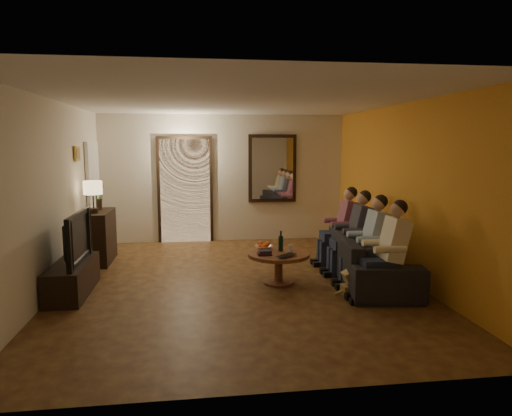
{
  "coord_description": "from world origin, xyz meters",
  "views": [
    {
      "loc": [
        -0.6,
        -6.39,
        1.99
      ],
      "look_at": [
        0.3,
        0.3,
        1.05
      ],
      "focal_mm": 32.0,
      "sensor_mm": 36.0,
      "label": 1
    }
  ],
  "objects": [
    {
      "name": "kitchen_doorway",
      "position": [
        -0.8,
        2.98,
        1.05
      ],
      "size": [
        1.0,
        0.06,
        2.1
      ],
      "primitive_type": "cube",
      "color": "#FFE0A5",
      "rests_on": "floor"
    },
    {
      "name": "front_wall",
      "position": [
        0.0,
        -3.0,
        1.3
      ],
      "size": [
        5.0,
        0.02,
        2.6
      ],
      "primitive_type": "cube",
      "color": "beige",
      "rests_on": "floor"
    },
    {
      "name": "tv",
      "position": [
        -2.25,
        -0.2,
        0.77
      ],
      "size": [
        1.17,
        0.15,
        0.67
      ],
      "primitive_type": "imported",
      "rotation": [
        0.0,
        0.0,
        1.57
      ],
      "color": "black",
      "rests_on": "tv_stand"
    },
    {
      "name": "dresser",
      "position": [
        -2.25,
        1.49,
        0.44
      ],
      "size": [
        0.45,
        0.99,
        0.88
      ],
      "primitive_type": "cube",
      "color": "black",
      "rests_on": "floor"
    },
    {
      "name": "door_trim",
      "position": [
        -0.8,
        2.97,
        1.05
      ],
      "size": [
        1.12,
        0.04,
        2.22
      ],
      "primitive_type": "cube",
      "color": "black",
      "rests_on": "floor"
    },
    {
      "name": "person_a",
      "position": [
        1.83,
        -1.01,
        0.6
      ],
      "size": [
        0.6,
        0.4,
        1.2
      ],
      "primitive_type": null,
      "color": "tan",
      "rests_on": "sofa"
    },
    {
      "name": "mirror_frame",
      "position": [
        1.0,
        2.96,
        1.5
      ],
      "size": [
        1.0,
        0.05,
        1.4
      ],
      "primitive_type": "cube",
      "color": "black",
      "rests_on": "back_wall"
    },
    {
      "name": "wine_glass",
      "position": [
        0.75,
        -0.05,
        0.5
      ],
      "size": [
        0.06,
        0.06,
        0.1
      ],
      "primitive_type": "cylinder",
      "color": "silver",
      "rests_on": "coffee_table"
    },
    {
      "name": "left_wall",
      "position": [
        -2.5,
        0.0,
        1.3
      ],
      "size": [
        0.02,
        6.0,
        2.6
      ],
      "primitive_type": "cube",
      "color": "beige",
      "rests_on": "floor"
    },
    {
      "name": "floor",
      "position": [
        0.0,
        0.0,
        0.0
      ],
      "size": [
        5.0,
        6.0,
        0.01
      ],
      "primitive_type": "cube",
      "color": "#3D1B10",
      "rests_on": "ground"
    },
    {
      "name": "ceiling",
      "position": [
        0.0,
        0.0,
        2.6
      ],
      "size": [
        5.0,
        6.0,
        0.01
      ],
      "primitive_type": "cube",
      "color": "white",
      "rests_on": "back_wall"
    },
    {
      "name": "mirror_glass",
      "position": [
        1.0,
        2.93,
        1.5
      ],
      "size": [
        0.86,
        0.02,
        1.26
      ],
      "primitive_type": "cube",
      "color": "white",
      "rests_on": "back_wall"
    },
    {
      "name": "flower_vase",
      "position": [
        -2.25,
        1.71,
        1.1
      ],
      "size": [
        0.14,
        0.14,
        0.44
      ],
      "primitive_type": null,
      "color": "#B32113",
      "rests_on": "dresser"
    },
    {
      "name": "person_b",
      "position": [
        1.83,
        -0.41,
        0.6
      ],
      "size": [
        0.6,
        0.4,
        1.2
      ],
      "primitive_type": null,
      "color": "tan",
      "rests_on": "sofa"
    },
    {
      "name": "fridge_glimpse",
      "position": [
        -0.55,
        2.98,
        0.9
      ],
      "size": [
        0.45,
        0.03,
        1.7
      ],
      "primitive_type": "cube",
      "color": "silver",
      "rests_on": "floor"
    },
    {
      "name": "coffee_table",
      "position": [
        0.57,
        -0.1,
        0.23
      ],
      "size": [
        1.06,
        1.06,
        0.45
      ],
      "primitive_type": "cylinder",
      "rotation": [
        0.0,
        0.0,
        0.22
      ],
      "color": "#5D2C1C",
      "rests_on": "floor"
    },
    {
      "name": "wine_bottle",
      "position": [
        0.62,
        -0.0,
        0.6
      ],
      "size": [
        0.07,
        0.07,
        0.31
      ],
      "primitive_type": null,
      "color": "black",
      "rests_on": "coffee_table"
    },
    {
      "name": "right_wall",
      "position": [
        2.5,
        0.0,
        1.3
      ],
      "size": [
        0.02,
        6.0,
        2.6
      ],
      "primitive_type": "cube",
      "color": "beige",
      "rests_on": "floor"
    },
    {
      "name": "tv_stand",
      "position": [
        -2.25,
        -0.2,
        0.22
      ],
      "size": [
        0.45,
        1.29,
        0.43
      ],
      "primitive_type": "cube",
      "color": "black",
      "rests_on": "floor"
    },
    {
      "name": "person_c",
      "position": [
        1.83,
        0.19,
        0.6
      ],
      "size": [
        0.6,
        0.4,
        1.2
      ],
      "primitive_type": null,
      "color": "tan",
      "rests_on": "sofa"
    },
    {
      "name": "white_door",
      "position": [
        -2.46,
        2.3,
        1.02
      ],
      "size": [
        0.06,
        0.85,
        2.04
      ],
      "primitive_type": "cube",
      "color": "white",
      "rests_on": "floor"
    },
    {
      "name": "art_canvas",
      "position": [
        -2.46,
        1.3,
        1.85
      ],
      "size": [
        0.01,
        0.22,
        0.18
      ],
      "primitive_type": "cube",
      "color": "brown",
      "rests_on": "left_wall"
    },
    {
      "name": "dog",
      "position": [
        1.56,
        -0.74,
        0.28
      ],
      "size": [
        0.57,
        0.27,
        0.56
      ],
      "primitive_type": null,
      "rotation": [
        0.0,
        0.0,
        0.05
      ],
      "color": "tan",
      "rests_on": "floor"
    },
    {
      "name": "book_stack",
      "position": [
        0.35,
        -0.2,
        0.48
      ],
      "size": [
        0.2,
        0.15,
        0.07
      ],
      "primitive_type": null,
      "color": "black",
      "rests_on": "coffee_table"
    },
    {
      "name": "bowl",
      "position": [
        0.39,
        0.12,
        0.48
      ],
      "size": [
        0.26,
        0.26,
        0.06
      ],
      "primitive_type": "imported",
      "color": "white",
      "rests_on": "coffee_table"
    },
    {
      "name": "back_wall",
      "position": [
        0.0,
        3.0,
        1.3
      ],
      "size": [
        5.0,
        0.02,
        2.6
      ],
      "primitive_type": "cube",
      "color": "beige",
      "rests_on": "floor"
    },
    {
      "name": "laptop",
      "position": [
        0.67,
        -0.38,
        0.46
      ],
      "size": [
        0.38,
        0.38,
        0.03
      ],
      "primitive_type": "imported",
      "rotation": [
        0.0,
        0.0,
        0.76
      ],
      "color": "black",
      "rests_on": "coffee_table"
    },
    {
      "name": "table_lamp",
      "position": [
        -2.25,
        1.27,
        1.15
      ],
      "size": [
        0.3,
        0.3,
        0.54
      ],
      "primitive_type": null,
      "color": "beige",
      "rests_on": "dresser"
    },
    {
      "name": "person_d",
      "position": [
        1.83,
        0.79,
        0.6
      ],
      "size": [
        0.6,
        0.4,
        1.2
      ],
      "primitive_type": null,
      "color": "tan",
      "rests_on": "sofa"
    },
    {
      "name": "framed_art",
      "position": [
        -2.47,
        1.3,
        1.85
      ],
      "size": [
        0.03,
        0.28,
        0.24
      ],
      "primitive_type": "cube",
      "color": "#B28C33",
      "rests_on": "left_wall"
    },
    {
      "name": "orange_accent",
      "position": [
        2.49,
        0.0,
        1.3
      ],
      "size": [
        0.01,
        6.0,
        2.6
      ],
      "primitive_type": "cube",
      "color": "orange",
      "rests_on": "right_wall"
    },
    {
      "name": "oranges",
      "position": [
        0.39,
        0.12,
        0.55
      ],
      "size": [
        0.2,
        0.2,
        0.08
      ],
      "primitive_type": null,
      "color": "#FF5515",
      "rests_on": "bowl"
    },
    {
      "name": "sofa",
      "position": [
        1.93,
        -0.11,
        0.34
      ],
      "size": [
        2.45,
        1.22,
        0.69
      ],
      "primitive_type": "imported",
      "rotation": [
        0.0,
        0.0,
        1.44
      ],
      "color": "black",
      "rests_on": "floor"
    }
  ]
}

